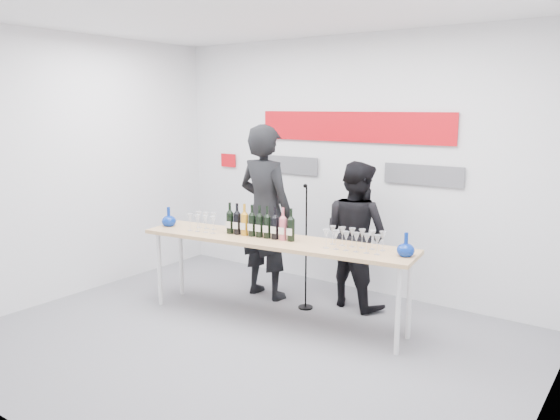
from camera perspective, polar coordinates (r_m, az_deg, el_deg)
The scene contains 12 objects.
ground at distance 5.30m, azimuth -3.57°, elevation -13.57°, with size 5.00×5.00×0.00m, color slate.
back_wall at distance 6.54m, azimuth 7.45°, elevation 4.68°, with size 5.00×0.04×3.00m, color silver.
signage at distance 6.51m, azimuth 6.96°, elevation 7.37°, with size 3.38×0.02×0.79m.
tasting_table at distance 5.53m, azimuth -0.61°, elevation -3.72°, with size 2.94×0.96×0.87m.
wine_bottles at distance 5.57m, azimuth -2.15°, elevation -1.19°, with size 0.80×0.18×0.33m.
decanter_left at distance 6.23m, azimuth -11.55°, elevation -0.67°, with size 0.16×0.16×0.21m, color navy, non-canonical shape.
decanter_right at distance 5.00m, azimuth 13.02°, elevation -3.52°, with size 0.16×0.16×0.21m, color navy, non-canonical shape.
glasses_left at distance 5.94m, azimuth -8.01°, elevation -1.26°, with size 0.38×0.25×0.18m.
glasses_right at distance 5.15m, azimuth 7.76°, elevation -3.10°, with size 0.58×0.29×0.18m.
presenter_left at distance 6.23m, azimuth -1.53°, elevation -0.23°, with size 0.73×0.48×1.99m, color black.
presenter_right at distance 6.03m, azimuth 7.92°, elevation -2.55°, with size 0.78×0.61×1.61m, color black.
mic_stand at distance 5.97m, azimuth 2.70°, elevation -6.41°, with size 0.16×0.16×1.39m.
Camera 1 is at (3.07, -3.73, 2.19)m, focal length 35.00 mm.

